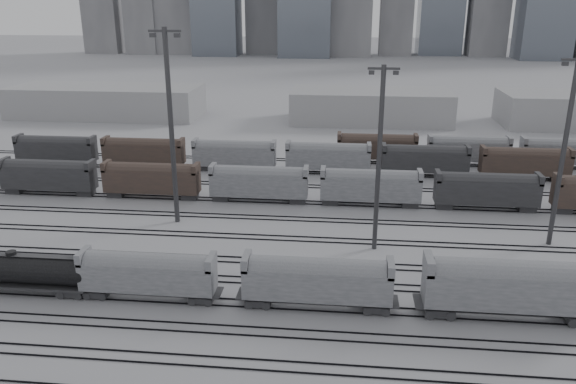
# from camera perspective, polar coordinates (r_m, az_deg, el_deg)

# --- Properties ---
(ground) EXTENTS (900.00, 900.00, 0.00)m
(ground) POSITION_cam_1_polar(r_m,az_deg,el_deg) (57.34, 1.16, -12.09)
(ground) COLOR #B4B4B9
(ground) RESTS_ON ground
(tracks) EXTENTS (220.00, 71.50, 0.16)m
(tracks) POSITION_cam_1_polar(r_m,az_deg,el_deg) (72.84, 2.35, -4.97)
(tracks) COLOR black
(tracks) RESTS_ON ground
(tank_car_b) EXTENTS (18.24, 3.04, 4.51)m
(tank_car_b) POSITION_cam_1_polar(r_m,az_deg,el_deg) (66.39, -26.08, -7.09)
(tank_car_b) COLOR #27272A
(tank_car_b) RESTS_ON ground
(hopper_car_a) EXTENTS (14.09, 2.80, 5.04)m
(hopper_car_a) POSITION_cam_1_polar(r_m,az_deg,el_deg) (59.90, -14.08, -7.88)
(hopper_car_a) COLOR #27272A
(hopper_car_a) RESTS_ON ground
(hopper_car_b) EXTENTS (14.94, 2.97, 5.34)m
(hopper_car_b) POSITION_cam_1_polar(r_m,az_deg,el_deg) (56.50, 2.99, -8.78)
(hopper_car_b) COLOR #27272A
(hopper_car_b) RESTS_ON ground
(hopper_car_c) EXTENTS (16.86, 3.35, 6.03)m
(hopper_car_c) POSITION_cam_1_polar(r_m,az_deg,el_deg) (58.61, 21.87, -8.69)
(hopper_car_c) COLOR #27272A
(hopper_car_c) RESTS_ON ground
(light_mast_b) EXTENTS (4.23, 0.68, 26.41)m
(light_mast_b) POSITION_cam_1_polar(r_m,az_deg,el_deg) (76.73, -11.81, 6.82)
(light_mast_b) COLOR #39393B
(light_mast_b) RESTS_ON ground
(light_mast_c) EXTENTS (3.63, 0.58, 22.70)m
(light_mast_c) POSITION_cam_1_polar(r_m,az_deg,el_deg) (67.58, 9.24, 3.65)
(light_mast_c) COLOR #39393B
(light_mast_c) RESTS_ON ground
(light_mast_d) EXTENTS (3.77, 0.60, 23.56)m
(light_mast_d) POSITION_cam_1_polar(r_m,az_deg,el_deg) (75.69, 26.24, 3.92)
(light_mast_d) COLOR #39393B
(light_mast_d) RESTS_ON ground
(bg_string_near) EXTENTS (151.00, 3.00, 5.60)m
(bg_string_near) POSITION_cam_1_polar(r_m,az_deg,el_deg) (85.39, 8.38, 0.44)
(bg_string_near) COLOR gray
(bg_string_near) RESTS_ON ground
(bg_string_mid) EXTENTS (151.00, 3.00, 5.60)m
(bg_string_mid) POSITION_cam_1_polar(r_m,az_deg,el_deg) (101.59, 13.72, 3.08)
(bg_string_mid) COLOR #27272A
(bg_string_mid) RESTS_ON ground
(bg_string_far) EXTENTS (66.00, 3.00, 5.60)m
(bg_string_far) POSITION_cam_1_polar(r_m,az_deg,el_deg) (112.83, 22.07, 3.78)
(bg_string_far) COLOR #47362D
(bg_string_far) RESTS_ON ground
(warehouse_left) EXTENTS (50.00, 18.00, 8.00)m
(warehouse_left) POSITION_cam_1_polar(r_m,az_deg,el_deg) (159.65, -17.93, 8.77)
(warehouse_left) COLOR #9C9C9E
(warehouse_left) RESTS_ON ground
(warehouse_mid) EXTENTS (40.00, 18.00, 8.00)m
(warehouse_mid) POSITION_cam_1_polar(r_m,az_deg,el_deg) (146.38, 8.36, 8.63)
(warehouse_mid) COLOR #9C9C9E
(warehouse_mid) RESTS_ON ground
(warehouse_right) EXTENTS (35.00, 18.00, 8.00)m
(warehouse_right) POSITION_cam_1_polar(r_m,az_deg,el_deg) (156.60, 27.11, 7.44)
(warehouse_right) COLOR #9C9C9E
(warehouse_right) RESTS_ON ground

